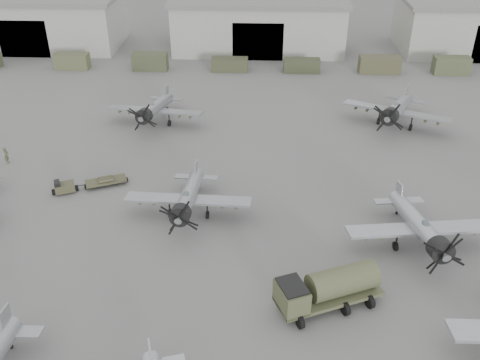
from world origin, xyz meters
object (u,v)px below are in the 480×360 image
at_px(fuel_tanker, 328,287).
at_px(tug_trailer, 81,185).
at_px(aircraft_mid_2, 421,228).
at_px(ground_crew, 6,155).
at_px(aircraft_mid_1, 187,198).
at_px(aircraft_far_0, 154,109).
at_px(aircraft_far_1, 397,110).

distance_m(fuel_tanker, tug_trailer, 27.32).
distance_m(aircraft_mid_2, tug_trailer, 32.14).
xyz_separation_m(tug_trailer, ground_crew, (-9.49, 5.00, 0.40)).
distance_m(aircraft_mid_1, ground_crew, 22.79).
bearing_deg(fuel_tanker, aircraft_mid_1, 114.65).
bearing_deg(aircraft_far_0, aircraft_mid_1, -63.33).
height_order(aircraft_far_0, aircraft_far_1, aircraft_far_1).
height_order(aircraft_mid_1, fuel_tanker, aircraft_mid_1).
xyz_separation_m(aircraft_far_1, ground_crew, (-43.44, -10.61, -1.43)).
bearing_deg(aircraft_far_0, ground_crew, -136.47).
height_order(aircraft_mid_1, aircraft_far_0, aircraft_far_0).
height_order(aircraft_mid_2, ground_crew, aircraft_mid_2).
bearing_deg(tug_trailer, fuel_tanker, -55.92).
relative_size(aircraft_mid_1, fuel_tanker, 1.39).
relative_size(tug_trailer, ground_crew, 3.72).
distance_m(aircraft_far_0, fuel_tanker, 35.11).
bearing_deg(aircraft_far_1, tug_trailer, -130.63).
relative_size(aircraft_far_0, fuel_tanker, 1.43).
bearing_deg(tug_trailer, aircraft_far_1, 2.16).
xyz_separation_m(aircraft_mid_1, aircraft_far_1, (22.70, 19.98, 0.26)).
relative_size(aircraft_far_0, ground_crew, 6.37).
bearing_deg(aircraft_mid_2, aircraft_far_0, 131.48).
xyz_separation_m(aircraft_mid_2, aircraft_far_0, (-26.30, 23.28, -0.08)).
distance_m(aircraft_mid_1, aircraft_mid_2, 20.15).
xyz_separation_m(aircraft_far_1, tug_trailer, (-33.95, -15.61, -1.83)).
bearing_deg(aircraft_mid_2, aircraft_mid_1, 162.09).
bearing_deg(tug_trailer, aircraft_mid_1, -43.75).
relative_size(aircraft_far_1, ground_crew, 6.80).
xyz_separation_m(aircraft_mid_1, aircraft_far_0, (-6.51, 19.47, 0.04)).
relative_size(aircraft_mid_2, aircraft_far_0, 1.04).
bearing_deg(fuel_tanker, tug_trailer, 123.97).
xyz_separation_m(aircraft_far_0, fuel_tanker, (18.05, -30.12, -0.39)).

